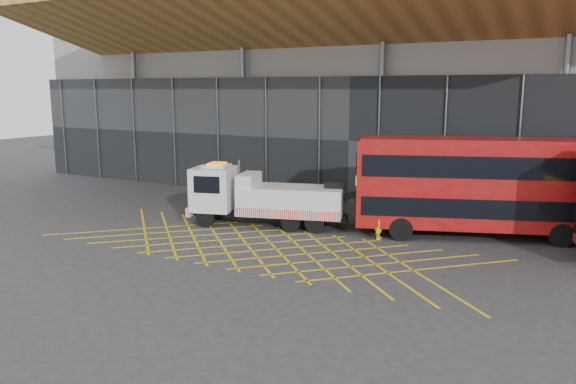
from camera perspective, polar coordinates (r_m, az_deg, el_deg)
The scene contains 6 objects.
ground_plane at distance 27.53m, azimuth -7.02°, elevation -4.87°, with size 120.00×120.00×0.00m, color #2B2B2E.
road_markings at distance 26.25m, azimuth -2.73°, elevation -5.56°, with size 21.56×7.16×0.01m.
construction_building at distance 42.22m, azimuth 10.01°, elevation 12.66°, with size 55.00×23.97×18.00m.
recovery_truck at distance 29.88m, azimuth -2.72°, elevation -0.51°, with size 9.65×4.50×3.38m.
bus_towed at distance 28.89m, azimuth 19.01°, elevation 0.87°, with size 12.21×6.66×4.89m.
worker at distance 27.66m, azimuth 9.27°, elevation -3.09°, with size 0.60×0.40×1.65m, color yellow.
Camera 1 is at (15.59, -21.51, 7.25)m, focal length 35.00 mm.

